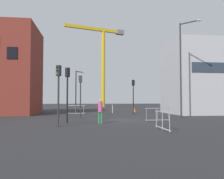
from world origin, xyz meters
TOP-DOWN VIEW (x-y plane):
  - ground at (0.00, 0.00)m, footprint 160.00×160.00m
  - office_block at (14.12, 8.00)m, footprint 13.55×7.45m
  - construction_crane at (1.03, 35.55)m, footprint 14.59×5.39m
  - streetlamp_tall at (6.26, 1.72)m, footprint 1.60×1.51m
  - streetlamp_short at (-4.24, 13.73)m, footprint 1.24×0.97m
  - traffic_light_crosswalk at (-3.58, 3.56)m, footprint 0.38×0.28m
  - traffic_light_median at (-4.87, -4.14)m, footprint 0.35×0.39m
  - traffic_light_island at (-4.46, -1.92)m, footprint 0.37×0.37m
  - traffic_light_verge at (2.74, 8.08)m, footprint 0.39×0.31m
  - pedestrian_walking at (-2.01, -2.47)m, footprint 0.34×0.34m
  - safety_barrier_mid_span at (2.77, -1.13)m, footprint 2.13×0.21m
  - safety_barrier_left_run at (-4.25, 9.21)m, footprint 2.18×0.36m
  - safety_barrier_right_run at (0.49, 10.66)m, footprint 0.25×2.14m
  - safety_barrier_rear at (1.34, -6.39)m, footprint 0.06×2.52m
  - traffic_cone_striped at (3.63, 11.71)m, footprint 0.68×0.68m

SIDE VIEW (x-z plane):
  - ground at x=0.00m, z-range 0.00..0.00m
  - traffic_cone_striped at x=3.63m, z-range -0.02..0.67m
  - safety_barrier_mid_span at x=2.77m, z-range 0.02..1.10m
  - safety_barrier_right_run at x=0.49m, z-range 0.02..1.10m
  - safety_barrier_left_run at x=-4.25m, z-range 0.02..1.10m
  - safety_barrier_rear at x=1.34m, z-range 0.02..1.10m
  - pedestrian_walking at x=-2.01m, z-range 0.15..1.95m
  - traffic_light_median at x=-4.87m, z-range 0.69..4.69m
  - traffic_light_crosswalk at x=-3.58m, z-range 0.70..4.85m
  - traffic_light_island at x=-4.46m, z-range 0.70..4.86m
  - traffic_light_verge at x=2.74m, z-range 0.70..4.88m
  - streetlamp_short at x=-4.24m, z-range 0.57..6.44m
  - office_block at x=14.12m, z-range 0.00..8.91m
  - streetlamp_tall at x=6.26m, z-range 0.74..9.99m
  - construction_crane at x=1.03m, z-range 3.21..22.42m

